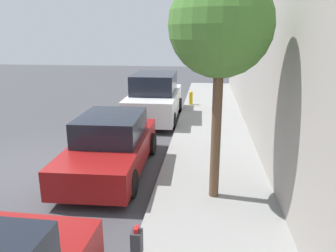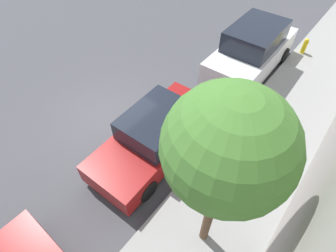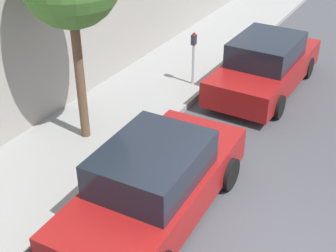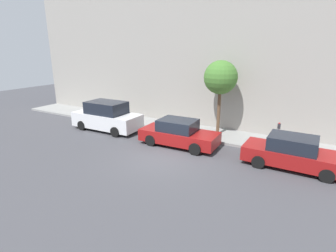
{
  "view_description": "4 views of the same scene",
  "coord_description": "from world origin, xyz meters",
  "px_view_note": "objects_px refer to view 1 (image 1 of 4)",
  "views": [
    {
      "loc": [
        4.64,
        -7.94,
        3.59
      ],
      "look_at": [
        3.54,
        1.19,
        1.0
      ],
      "focal_mm": 35.0,
      "sensor_mm": 36.0,
      "label": 1
    },
    {
      "loc": [
        5.61,
        -3.66,
        6.81
      ],
      "look_at": [
        2.37,
        0.4,
        1.0
      ],
      "focal_mm": 28.0,
      "sensor_mm": 36.0,
      "label": 2
    },
    {
      "loc": [
        -1.33,
        5.77,
        5.91
      ],
      "look_at": [
        2.7,
        -1.37,
        1.0
      ],
      "focal_mm": 50.0,
      "sensor_mm": 36.0,
      "label": 3
    },
    {
      "loc": [
        -10.62,
        -6.49,
        5.43
      ],
      "look_at": [
        2.35,
        0.93,
        1.0
      ],
      "focal_mm": 28.0,
      "sensor_mm": 36.0,
      "label": 4
    }
  ],
  "objects_px": {
    "parked_sedan_second": "(111,145)",
    "parked_suv_third": "(155,98)",
    "fire_hydrant": "(191,98)",
    "street_tree": "(220,27)"
  },
  "relations": [
    {
      "from": "parked_suv_third",
      "to": "street_tree",
      "type": "height_order",
      "value": "street_tree"
    },
    {
      "from": "parked_sedan_second",
      "to": "fire_hydrant",
      "type": "xyz_separation_m",
      "value": [
        1.7,
        8.23,
        -0.23
      ]
    },
    {
      "from": "parked_sedan_second",
      "to": "fire_hydrant",
      "type": "height_order",
      "value": "parked_sedan_second"
    },
    {
      "from": "parked_sedan_second",
      "to": "parked_suv_third",
      "type": "xyz_separation_m",
      "value": [
        0.27,
        5.7,
        0.21
      ]
    },
    {
      "from": "parked_suv_third",
      "to": "fire_hydrant",
      "type": "bearing_deg",
      "value": 60.44
    },
    {
      "from": "parked_suv_third",
      "to": "street_tree",
      "type": "bearing_deg",
      "value": -71.05
    },
    {
      "from": "parked_sedan_second",
      "to": "parked_suv_third",
      "type": "distance_m",
      "value": 5.71
    },
    {
      "from": "parked_sedan_second",
      "to": "street_tree",
      "type": "relative_size",
      "value": 0.98
    },
    {
      "from": "fire_hydrant",
      "to": "street_tree",
      "type": "bearing_deg",
      "value": -84.03
    },
    {
      "from": "street_tree",
      "to": "parked_suv_third",
      "type": "bearing_deg",
      "value": 108.95
    }
  ]
}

